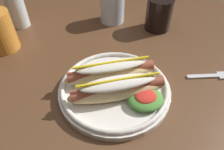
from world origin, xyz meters
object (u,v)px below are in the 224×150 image
object	(u,v)px
hot_dog_plate	(117,85)
glass_bottle	(15,3)
water_cup	(112,6)
fork	(213,76)
soda_cup	(159,14)

from	to	relation	value
hot_dog_plate	glass_bottle	xyz separation A→B (m)	(-0.24, 0.40, 0.06)
hot_dog_plate	water_cup	size ratio (longest dim) A/B	2.38
fork	soda_cup	size ratio (longest dim) A/B	1.13
glass_bottle	hot_dog_plate	bearing A→B (deg)	-59.11
hot_dog_plate	water_cup	xyz separation A→B (m)	(0.09, 0.35, 0.03)
water_cup	glass_bottle	xyz separation A→B (m)	(-0.33, 0.05, 0.03)
soda_cup	glass_bottle	distance (m)	0.49
fork	water_cup	bearing A→B (deg)	128.64
soda_cup	glass_bottle	size ratio (longest dim) A/B	0.51
water_cup	fork	bearing A→B (deg)	-63.48
fork	glass_bottle	size ratio (longest dim) A/B	0.57
hot_dog_plate	soda_cup	bearing A→B (deg)	48.64
hot_dog_plate	fork	distance (m)	0.27
fork	hot_dog_plate	bearing A→B (deg)	-171.16
soda_cup	water_cup	size ratio (longest dim) A/B	0.93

